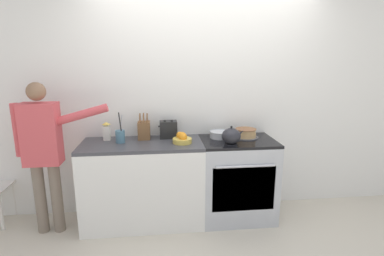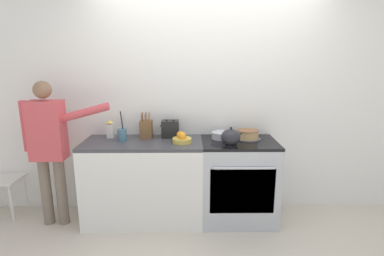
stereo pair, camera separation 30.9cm
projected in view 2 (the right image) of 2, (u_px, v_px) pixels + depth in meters
ground_plane at (210, 232)px, 3.08m from camera, size 16.00×16.00×0.00m
wall_back at (208, 99)px, 3.37m from camera, size 8.00×0.04×2.60m
counter_cabinet at (144, 181)px, 3.26m from camera, size 1.26×0.58×0.90m
stove_range at (238, 181)px, 3.26m from camera, size 0.79×0.61×0.90m
layer_cake at (248, 135)px, 3.23m from camera, size 0.28×0.28×0.10m
tea_kettle at (231, 137)px, 3.00m from camera, size 0.24×0.20×0.19m
mixing_bowl at (222, 135)px, 3.26m from camera, size 0.24×0.24×0.08m
knife_block at (146, 129)px, 3.28m from camera, size 0.13×0.13×0.28m
utensil_crock at (122, 134)px, 3.17m from camera, size 0.10×0.10×0.32m
fruit_bowl at (182, 138)px, 3.10m from camera, size 0.20×0.20×0.11m
toaster at (170, 129)px, 3.30m from camera, size 0.20×0.13×0.19m
milk_carton at (110, 130)px, 3.28m from camera, size 0.07×0.07×0.20m
person_baker at (49, 142)px, 3.06m from camera, size 0.90×0.20×1.54m
dining_chair at (7, 171)px, 3.47m from camera, size 0.40×0.40×0.83m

